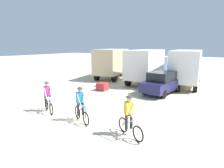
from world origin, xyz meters
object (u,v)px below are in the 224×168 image
box_truck_avon_van (186,66)px  supply_crate (102,87)px  box_truck_tan_camper (113,62)px  cyclist_orange_shirt (48,98)px  box_truck_white_box (147,65)px  cyclist_cowboy_hat (81,105)px  cyclist_near_camera (130,117)px  sedan_parked (162,83)px

box_truck_avon_van → supply_crate: 8.16m
box_truck_tan_camper → cyclist_orange_shirt: box_truck_tan_camper is taller
box_truck_white_box → cyclist_cowboy_hat: bearing=-82.7°
box_truck_white_box → cyclist_near_camera: size_ratio=3.80×
sedan_parked → cyclist_near_camera: bearing=-79.7°
cyclist_orange_shirt → supply_crate: cyclist_orange_shirt is taller
sedan_parked → cyclist_orange_shirt: size_ratio=2.40×
box_truck_white_box → supply_crate: size_ratio=7.39×
cyclist_near_camera → sedan_parked: bearing=100.3°
box_truck_white_box → cyclist_near_camera: (4.25, -11.24, -1.03)m
box_truck_white_box → box_truck_avon_van: 3.70m
cyclist_orange_shirt → cyclist_near_camera: same height
sedan_parked → box_truck_tan_camper: bearing=151.4°
cyclist_cowboy_hat → sedan_parked: bearing=79.9°
box_truck_white_box → cyclist_orange_shirt: size_ratio=3.80×
box_truck_white_box → cyclist_orange_shirt: 11.34m
supply_crate → cyclist_cowboy_hat: bearing=-62.1°
box_truck_avon_van → supply_crate: bearing=-132.3°
box_truck_white_box → box_truck_tan_camper: bearing=172.3°
cyclist_orange_shirt → cyclist_cowboy_hat: 2.55m
box_truck_tan_camper → cyclist_cowboy_hat: box_truck_tan_camper is taller
cyclist_near_camera → cyclist_cowboy_hat: bearing=179.6°
box_truck_tan_camper → box_truck_avon_van: bearing=1.1°
box_truck_avon_van → box_truck_tan_camper: bearing=-178.9°
box_truck_tan_camper → supply_crate: size_ratio=7.58×
box_truck_avon_van → cyclist_near_camera: bearing=-87.0°
cyclist_orange_shirt → cyclist_near_camera: bearing=-0.0°
supply_crate → box_truck_white_box: bearing=71.0°
box_truck_tan_camper → box_truck_avon_van: same height
box_truck_tan_camper → box_truck_white_box: same height
box_truck_tan_camper → box_truck_white_box: 4.57m
cyclist_cowboy_hat → cyclist_orange_shirt: bearing=-179.5°
cyclist_orange_shirt → sedan_parked: bearing=63.3°
sedan_parked → cyclist_orange_shirt: bearing=-116.7°
box_truck_white_box → cyclist_cowboy_hat: (1.44, -11.22, -1.03)m
box_truck_white_box → sedan_parked: 4.52m
cyclist_cowboy_hat → cyclist_near_camera: same height
box_truck_tan_camper → supply_crate: bearing=-64.4°
box_truck_avon_van → cyclist_cowboy_hat: box_truck_avon_van is taller
sedan_parked → cyclist_cowboy_hat: (-1.39, -7.83, -0.04)m
cyclist_near_camera → supply_crate: size_ratio=1.95×
box_truck_white_box → cyclist_near_camera: 12.06m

